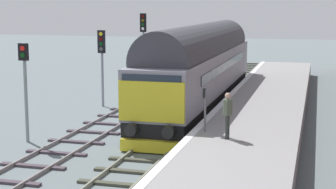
% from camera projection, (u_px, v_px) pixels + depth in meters
% --- Properties ---
extents(ground_plane, '(140.00, 140.00, 0.00)m').
position_uv_depth(ground_plane, '(178.00, 129.00, 25.59)').
color(ground_plane, slate).
rests_on(ground_plane, ground).
extents(track_main, '(2.50, 60.00, 0.15)m').
position_uv_depth(track_main, '(178.00, 128.00, 25.58)').
color(track_main, gray).
rests_on(track_main, ground).
extents(track_adjacent_west, '(2.50, 60.00, 0.15)m').
position_uv_depth(track_adjacent_west, '(108.00, 124.00, 26.49)').
color(track_adjacent_west, slate).
rests_on(track_adjacent_west, ground).
extents(station_platform, '(4.00, 44.00, 1.01)m').
position_uv_depth(station_platform, '(257.00, 123.00, 24.58)').
color(station_platform, gray).
rests_on(station_platform, ground).
extents(diesel_locomotive, '(2.74, 18.90, 4.68)m').
position_uv_depth(diesel_locomotive, '(201.00, 65.00, 29.90)').
color(diesel_locomotive, black).
rests_on(diesel_locomotive, ground).
extents(signal_post_near, '(0.44, 0.22, 4.15)m').
position_uv_depth(signal_post_near, '(25.00, 81.00, 22.79)').
color(signal_post_near, gray).
rests_on(signal_post_near, ground).
extents(signal_post_mid, '(0.44, 0.22, 4.31)m').
position_uv_depth(signal_post_mid, '(102.00, 57.00, 30.80)').
color(signal_post_mid, gray).
rests_on(signal_post_mid, ground).
extents(signal_post_far, '(0.44, 0.22, 5.12)m').
position_uv_depth(signal_post_far, '(143.00, 40.00, 37.98)').
color(signal_post_far, gray).
rests_on(signal_post_far, ground).
extents(platform_number_sign, '(0.10, 0.44, 1.67)m').
position_uv_depth(platform_number_sign, '(205.00, 102.00, 20.48)').
color(platform_number_sign, slate).
rests_on(platform_number_sign, station_platform).
extents(waiting_passenger, '(0.35, 0.51, 1.64)m').
position_uv_depth(waiting_passenger, '(228.00, 111.00, 19.48)').
color(waiting_passenger, '#2F3632').
rests_on(waiting_passenger, station_platform).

